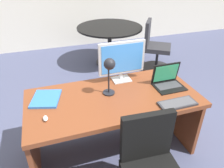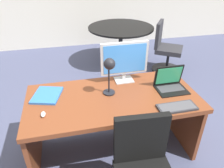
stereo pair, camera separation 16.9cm
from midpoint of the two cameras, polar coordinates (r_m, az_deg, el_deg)
name	(u,v)px [view 2 (the right image)]	position (r m, az deg, el deg)	size (l,w,h in m)	color
ground	(93,84)	(3.75, -3.68, -0.09)	(12.00, 12.00, 0.00)	#474C6B
desk	(112,109)	(2.26, 2.14, -6.79)	(1.68, 0.82, 0.73)	brown
monitor	(124,60)	(2.28, 5.47, 6.42)	(0.51, 0.16, 0.44)	#B7BABF
laptop	(170,81)	(2.33, 17.14, 0.60)	(0.31, 0.24, 0.23)	black
keyboard	(177,107)	(2.07, 19.15, -5.89)	(0.36, 0.15, 0.02)	#2D2D33
mouse	(43,114)	(1.94, -15.45, -7.83)	(0.04, 0.07, 0.03)	silver
desk_lamp	(109,69)	(2.00, 1.72, 4.03)	(0.12, 0.14, 0.39)	black
book	(47,95)	(2.19, -14.77, -2.94)	(0.32, 0.35, 0.02)	blue
meeting_table	(121,36)	(4.29, 3.49, 12.56)	(1.25, 1.25, 0.77)	black
meeting_chair_near	(165,52)	(4.21, 15.15, 8.27)	(0.65, 0.64, 0.93)	black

